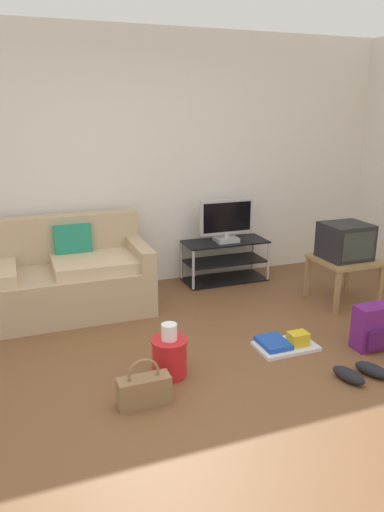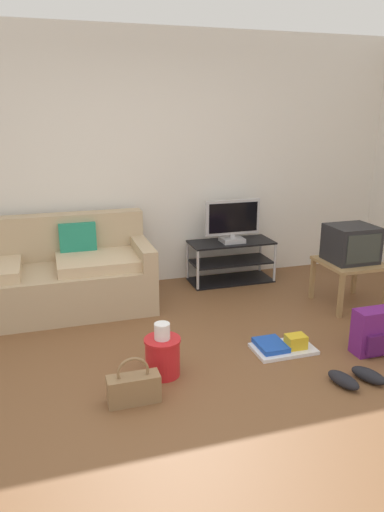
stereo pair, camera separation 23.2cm
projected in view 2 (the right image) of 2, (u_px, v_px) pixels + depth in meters
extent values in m
cube|color=brown|center=(209.00, 397.00, 3.30)|extent=(9.00, 9.80, 0.02)
cube|color=silver|center=(135.00, 162.00, 5.14)|extent=(9.00, 0.10, 2.70)
cube|color=tan|center=(41.00, 291.00, 4.63)|extent=(2.12, 0.88, 0.43)
cube|color=tan|center=(37.00, 238.00, 4.81)|extent=(2.12, 0.20, 0.45)
cube|color=tan|center=(142.00, 251.00, 4.81)|extent=(0.14, 0.88, 0.20)
cube|color=#CBAF89|center=(102.00, 261.00, 4.66)|extent=(0.85, 0.62, 0.10)
cube|color=#238466|center=(78.00, 240.00, 4.82)|extent=(0.36, 0.14, 0.37)
cube|color=black|center=(231.00, 242.00, 5.40)|extent=(0.94, 0.42, 0.02)
cube|color=black|center=(231.00, 261.00, 5.47)|extent=(0.91, 0.40, 0.02)
cube|color=black|center=(230.00, 280.00, 5.53)|extent=(0.94, 0.42, 0.02)
cylinder|color=#B7B7BC|center=(198.00, 270.00, 5.16)|extent=(0.03, 0.03, 0.47)
cylinder|color=#B7B7BC|center=(275.00, 263.00, 5.42)|extent=(0.03, 0.03, 0.47)
cylinder|color=#B7B7BC|center=(188.00, 260.00, 5.52)|extent=(0.03, 0.03, 0.47)
cylinder|color=#B7B7BC|center=(260.00, 253.00, 5.77)|extent=(0.03, 0.03, 0.47)
cube|color=#B2B2B7|center=(232.00, 240.00, 5.38)|extent=(0.25, 0.22, 0.05)
cube|color=#B2B2B7|center=(232.00, 236.00, 5.36)|extent=(0.05, 0.04, 0.04)
cube|color=#B2B2B7|center=(233.00, 217.00, 5.30)|extent=(0.63, 0.04, 0.39)
cube|color=black|center=(233.00, 218.00, 5.28)|extent=(0.57, 0.01, 0.33)
cube|color=#9E7A4C|center=(350.00, 263.00, 4.73)|extent=(0.57, 0.57, 0.03)
cube|color=#9E7A4C|center=(341.00, 296.00, 4.50)|extent=(0.04, 0.04, 0.43)
cube|color=#9E7A4C|center=(312.00, 279.00, 4.96)|extent=(0.04, 0.04, 0.43)
cube|color=#9E7A4C|center=(355.00, 274.00, 5.10)|extent=(0.04, 0.04, 0.43)
cube|color=#232326|center=(351.00, 243.00, 4.70)|extent=(0.44, 0.40, 0.36)
cube|color=#333833|center=(364.00, 249.00, 4.51)|extent=(0.36, 0.01, 0.28)
cube|color=#661E70|center=(374.00, 331.00, 3.85)|extent=(0.34, 0.16, 0.37)
cube|color=#4C1654|center=(381.00, 344.00, 3.78)|extent=(0.25, 0.04, 0.16)
cylinder|color=#4C1654|center=(356.00, 325.00, 3.91)|extent=(0.04, 0.04, 0.30)
cylinder|color=#4C1654|center=(376.00, 322.00, 3.96)|extent=(0.04, 0.04, 0.30)
cube|color=olive|center=(134.00, 389.00, 3.21)|extent=(0.35, 0.13, 0.19)
torus|color=olive|center=(133.00, 372.00, 3.17)|extent=(0.22, 0.02, 0.22)
cylinder|color=red|center=(163.00, 357.00, 3.53)|extent=(0.26, 0.26, 0.29)
cylinder|color=red|center=(162.00, 340.00, 3.49)|extent=(0.27, 0.27, 0.02)
cylinder|color=white|center=(162.00, 332.00, 3.47)|extent=(0.11, 0.11, 0.14)
ellipsoid|color=black|center=(343.00, 380.00, 3.41)|extent=(0.18, 0.29, 0.09)
ellipsoid|color=black|center=(368.00, 375.00, 3.47)|extent=(0.21, 0.29, 0.09)
cube|color=silver|center=(283.00, 349.00, 3.92)|extent=(0.50, 0.31, 0.03)
cube|color=gold|center=(296.00, 342.00, 3.89)|extent=(0.16, 0.12, 0.11)
cube|color=blue|center=(271.00, 345.00, 3.91)|extent=(0.22, 0.28, 0.04)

